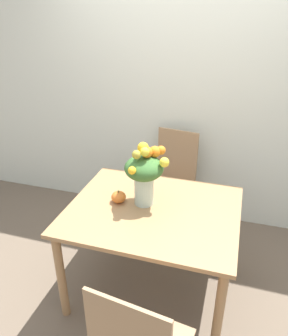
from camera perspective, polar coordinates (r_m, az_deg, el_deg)
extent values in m
plane|color=brown|center=(2.81, 1.39, -19.89)|extent=(12.00, 12.00, 0.00)
cube|color=silver|center=(3.14, 7.60, 13.83)|extent=(8.00, 0.06, 2.70)
cube|color=#9E754C|center=(2.33, 1.59, -7.39)|extent=(1.19, 0.98, 0.03)
cylinder|color=#9E754C|center=(2.44, -14.24, -17.85)|extent=(0.06, 0.06, 0.72)
cylinder|color=#9E754C|center=(2.21, 12.85, -23.72)|extent=(0.06, 0.06, 0.72)
cylinder|color=#9E754C|center=(3.02, -6.16, -7.20)|extent=(0.06, 0.06, 0.72)
cylinder|color=#9E754C|center=(2.84, 14.52, -10.54)|extent=(0.06, 0.06, 0.72)
cylinder|color=#B2CCBC|center=(2.32, 0.00, -3.72)|extent=(0.14, 0.14, 0.23)
cylinder|color=silver|center=(2.36, 0.00, -5.26)|extent=(0.12, 0.12, 0.08)
cylinder|color=#38662D|center=(2.29, 0.66, -3.04)|extent=(0.01, 0.01, 0.28)
cylinder|color=#38662D|center=(2.32, 0.39, -2.66)|extent=(0.01, 0.01, 0.28)
cylinder|color=#38662D|center=(2.32, -0.41, -2.67)|extent=(0.01, 0.01, 0.28)
cylinder|color=#38662D|center=(2.29, -0.65, -3.05)|extent=(0.01, 0.01, 0.28)
cylinder|color=#38662D|center=(2.28, 0.01, -3.28)|extent=(0.01, 0.00, 0.28)
ellipsoid|color=#38662D|center=(2.24, 0.00, 0.00)|extent=(0.27, 0.27, 0.16)
sphere|color=yellow|center=(2.14, 0.15, 2.85)|extent=(0.06, 0.06, 0.06)
sphere|color=#AD9E33|center=(2.27, -0.22, 3.82)|extent=(0.06, 0.06, 0.06)
sphere|color=#AD9E33|center=(2.14, -1.31, 2.34)|extent=(0.06, 0.06, 0.06)
sphere|color=yellow|center=(2.12, -2.10, -0.43)|extent=(0.05, 0.05, 0.05)
sphere|color=yellow|center=(2.17, -0.17, 3.57)|extent=(0.08, 0.08, 0.08)
sphere|color=orange|center=(2.19, 0.48, 2.77)|extent=(0.08, 0.08, 0.08)
sphere|color=orange|center=(2.24, 1.93, 2.86)|extent=(0.08, 0.08, 0.08)
sphere|color=orange|center=(2.25, 3.00, 3.11)|extent=(0.06, 0.06, 0.06)
sphere|color=yellow|center=(2.16, 3.56, 0.99)|extent=(0.07, 0.07, 0.07)
ellipsoid|color=orange|center=(2.38, -4.44, -5.05)|extent=(0.11, 0.11, 0.08)
cylinder|color=brown|center=(2.35, -4.48, -4.12)|extent=(0.01, 0.01, 0.02)
cube|color=#9E7A56|center=(3.15, 4.33, -3.93)|extent=(0.48, 0.48, 0.02)
cylinder|color=#9E7A56|center=(3.20, 0.20, -8.11)|extent=(0.04, 0.04, 0.43)
cylinder|color=#9E7A56|center=(3.10, 5.98, -9.61)|extent=(0.04, 0.04, 0.43)
cylinder|color=#9E7A56|center=(3.46, 2.61, -5.18)|extent=(0.04, 0.04, 0.43)
cylinder|color=#9E7A56|center=(3.36, 7.98, -6.46)|extent=(0.04, 0.04, 0.43)
cube|color=#9E7A56|center=(3.19, 5.82, 2.04)|extent=(0.40, 0.08, 0.54)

